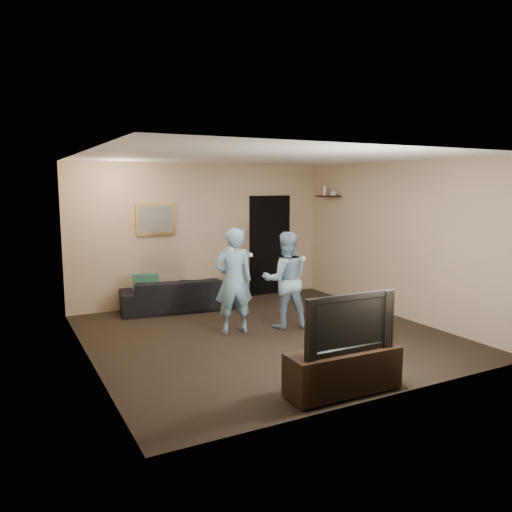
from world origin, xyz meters
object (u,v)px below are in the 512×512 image
tv_console (343,371)px  wii_player_left (234,281)px  sofa (177,294)px  television (344,321)px  wii_player_right (286,280)px

tv_console → wii_player_left: size_ratio=0.80×
sofa → television: (0.40, -4.27, 0.51)m
wii_player_right → wii_player_left: bearing=171.4°
tv_console → wii_player_right: bearing=74.2°
wii_player_left → sofa: bearing=100.4°
tv_console → sofa: bearing=96.6°
sofa → television: 4.32m
tv_console → wii_player_left: bearing=93.1°
tv_console → wii_player_left: (-0.08, 2.56, 0.55)m
sofa → wii_player_right: wii_player_right is taller
sofa → television: bearing=104.0°
television → wii_player_left: bearing=93.1°
wii_player_left → television: bearing=-88.2°
sofa → television: television is taller
television → wii_player_right: (0.75, 2.44, -0.04)m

